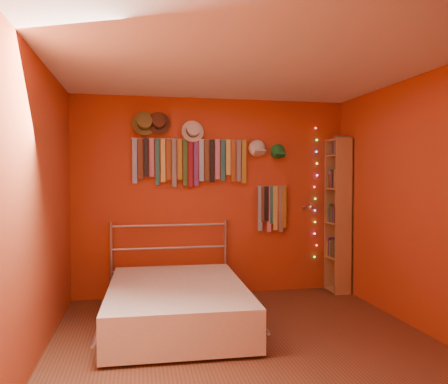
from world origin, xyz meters
TOP-DOWN VIEW (x-y plane):
  - ground at (0.00, 0.00)m, footprint 3.50×3.50m
  - back_wall at (0.00, 1.75)m, footprint 3.50×0.02m
  - right_wall at (1.75, 0.00)m, footprint 0.02×3.50m
  - left_wall at (-1.75, 0.00)m, footprint 0.02×3.50m
  - ceiling at (0.00, 0.00)m, footprint 3.50×3.50m
  - tie_rack at (-0.30, 1.68)m, footprint 1.45×0.03m
  - small_tie_rack at (0.77, 1.68)m, footprint 0.40×0.03m
  - fedora_olive at (-0.86, 1.65)m, footprint 0.30×0.17m
  - fedora_brown at (-0.69, 1.65)m, footprint 0.28×0.15m
  - fedora_white at (-0.27, 1.66)m, footprint 0.28×0.15m
  - cap_white at (0.57, 1.70)m, footprint 0.20×0.25m
  - cap_green at (0.84, 1.70)m, footprint 0.19×0.23m
  - fairy_lights at (1.38, 1.71)m, footprint 0.06×0.02m
  - reading_lamp at (1.22, 1.51)m, footprint 0.07×0.30m
  - bookshelf at (1.66, 1.53)m, footprint 0.25×0.34m
  - bed at (-0.56, 0.65)m, footprint 1.50×2.00m

SIDE VIEW (x-z plane):
  - ground at x=0.00m, z-range 0.00..0.00m
  - bed at x=-0.56m, z-range -0.26..0.70m
  - bookshelf at x=1.66m, z-range 0.02..2.02m
  - reading_lamp at x=1.22m, z-range 1.07..1.16m
  - small_tie_rack at x=0.77m, z-range 0.82..1.42m
  - back_wall at x=0.00m, z-range 0.00..2.50m
  - right_wall at x=1.75m, z-range 0.00..2.50m
  - left_wall at x=-1.75m, z-range 0.00..2.50m
  - fairy_lights at x=1.38m, z-range 0.42..2.16m
  - tie_rack at x=-0.30m, z-range 1.42..2.02m
  - cap_green at x=0.84m, z-range 1.74..1.93m
  - cap_white at x=0.57m, z-range 1.77..1.97m
  - fedora_white at x=-0.27m, z-range 1.94..2.22m
  - fedora_olive at x=-0.86m, z-range 2.02..2.32m
  - fedora_brown at x=-0.69m, z-range 2.03..2.31m
  - ceiling at x=0.00m, z-range 2.49..2.51m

